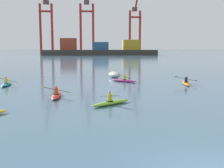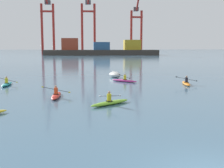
{
  "view_description": "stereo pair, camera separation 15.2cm",
  "coord_description": "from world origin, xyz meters",
  "px_view_note": "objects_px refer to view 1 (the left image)",
  "views": [
    {
      "loc": [
        -4.06,
        -7.42,
        3.94
      ],
      "look_at": [
        -1.49,
        17.79,
        0.6
      ],
      "focal_mm": 45.49,
      "sensor_mm": 36.0,
      "label": 1
    },
    {
      "loc": [
        -3.91,
        -7.44,
        3.94
      ],
      "look_at": [
        -1.49,
        17.79,
        0.6
      ],
      "focal_mm": 45.49,
      "sensor_mm": 36.0,
      "label": 2
    }
  ],
  "objects_px": {
    "gantry_crane_west_mid": "(87,20)",
    "kayak_red": "(56,95)",
    "gantry_crane_west": "(46,19)",
    "kayak_magenta": "(124,80)",
    "gantry_crane_east_mid": "(135,24)",
    "container_barge": "(99,50)",
    "kayak_lime": "(111,102)",
    "kayak_teal": "(6,84)",
    "kayak_orange": "(186,83)",
    "capsized_dinghy": "(114,75)"
  },
  "relations": [
    {
      "from": "gantry_crane_west_mid",
      "to": "kayak_red",
      "type": "xyz_separation_m",
      "value": [
        -4.3,
        -127.1,
        -17.62
      ]
    },
    {
      "from": "gantry_crane_west",
      "to": "kayak_magenta",
      "type": "bearing_deg",
      "value": -78.88
    },
    {
      "from": "gantry_crane_east_mid",
      "to": "container_barge",
      "type": "bearing_deg",
      "value": -141.74
    },
    {
      "from": "kayak_lime",
      "to": "kayak_magenta",
      "type": "distance_m",
      "value": 12.83
    },
    {
      "from": "kayak_red",
      "to": "kayak_teal",
      "type": "relative_size",
      "value": 1.0
    },
    {
      "from": "gantry_crane_east_mid",
      "to": "kayak_orange",
      "type": "height_order",
      "value": "gantry_crane_east_mid"
    },
    {
      "from": "kayak_magenta",
      "to": "capsized_dinghy",
      "type": "bearing_deg",
      "value": 96.87
    },
    {
      "from": "kayak_orange",
      "to": "kayak_magenta",
      "type": "height_order",
      "value": "kayak_magenta"
    },
    {
      "from": "gantry_crane_east_mid",
      "to": "kayak_orange",
      "type": "bearing_deg",
      "value": -97.87
    },
    {
      "from": "container_barge",
      "to": "capsized_dinghy",
      "type": "bearing_deg",
      "value": -92.18
    },
    {
      "from": "gantry_crane_west",
      "to": "kayak_teal",
      "type": "xyz_separation_m",
      "value": [
        10.6,
        -118.86,
        -17.43
      ]
    },
    {
      "from": "kayak_red",
      "to": "kayak_lime",
      "type": "relative_size",
      "value": 1.12
    },
    {
      "from": "gantry_crane_west",
      "to": "kayak_red",
      "type": "height_order",
      "value": "gantry_crane_west"
    },
    {
      "from": "gantry_crane_west",
      "to": "kayak_orange",
      "type": "bearing_deg",
      "value": -76.36
    },
    {
      "from": "gantry_crane_east_mid",
      "to": "kayak_lime",
      "type": "bearing_deg",
      "value": -101.06
    },
    {
      "from": "container_barge",
      "to": "capsized_dinghy",
      "type": "xyz_separation_m",
      "value": [
        -3.77,
        -98.8,
        -2.14
      ]
    },
    {
      "from": "gantry_crane_west",
      "to": "kayak_lime",
      "type": "relative_size",
      "value": 12.17
    },
    {
      "from": "kayak_orange",
      "to": "kayak_red",
      "type": "bearing_deg",
      "value": -153.96
    },
    {
      "from": "container_barge",
      "to": "kayak_lime",
      "type": "xyz_separation_m",
      "value": [
        -5.93,
        -116.07,
        -2.32
      ]
    },
    {
      "from": "gantry_crane_west_mid",
      "to": "gantry_crane_east_mid",
      "type": "bearing_deg",
      "value": 2.96
    },
    {
      "from": "kayak_red",
      "to": "kayak_magenta",
      "type": "xyz_separation_m",
      "value": [
        6.69,
        9.26,
        0.0
      ]
    },
    {
      "from": "gantry_crane_west_mid",
      "to": "kayak_teal",
      "type": "bearing_deg",
      "value": -94.77
    },
    {
      "from": "kayak_red",
      "to": "gantry_crane_west_mid",
      "type": "bearing_deg",
      "value": 88.06
    },
    {
      "from": "gantry_crane_west",
      "to": "kayak_orange",
      "type": "xyz_separation_m",
      "value": [
        29.11,
        -119.96,
        -17.43
      ]
    },
    {
      "from": "gantry_crane_west",
      "to": "kayak_lime",
      "type": "height_order",
      "value": "gantry_crane_west"
    },
    {
      "from": "kayak_red",
      "to": "kayak_teal",
      "type": "bearing_deg",
      "value": 127.78
    },
    {
      "from": "gantry_crane_west_mid",
      "to": "capsized_dinghy",
      "type": "relative_size",
      "value": 12.35
    },
    {
      "from": "kayak_orange",
      "to": "kayak_lime",
      "type": "height_order",
      "value": "same"
    },
    {
      "from": "kayak_lime",
      "to": "gantry_crane_west",
      "type": "bearing_deg",
      "value": 98.89
    },
    {
      "from": "gantry_crane_west_mid",
      "to": "kayak_red",
      "type": "distance_m",
      "value": 128.39
    },
    {
      "from": "gantry_crane_west",
      "to": "kayak_red",
      "type": "distance_m",
      "value": 128.46
    },
    {
      "from": "capsized_dinghy",
      "to": "kayak_magenta",
      "type": "relative_size",
      "value": 0.97
    },
    {
      "from": "container_barge",
      "to": "gantry_crane_east_mid",
      "type": "bearing_deg",
      "value": 38.26
    },
    {
      "from": "container_barge",
      "to": "kayak_red",
      "type": "relative_size",
      "value": 15.64
    },
    {
      "from": "kayak_red",
      "to": "kayak_lime",
      "type": "xyz_separation_m",
      "value": [
        3.96,
        -3.27,
        -0.0
      ]
    },
    {
      "from": "gantry_crane_west",
      "to": "gantry_crane_east_mid",
      "type": "xyz_separation_m",
      "value": [
        45.99,
        2.19,
        -1.75
      ]
    },
    {
      "from": "gantry_crane_west",
      "to": "gantry_crane_west_mid",
      "type": "bearing_deg",
      "value": 2.45
    },
    {
      "from": "container_barge",
      "to": "kayak_red",
      "type": "bearing_deg",
      "value": -95.01
    },
    {
      "from": "gantry_crane_east_mid",
      "to": "capsized_dinghy",
      "type": "xyz_separation_m",
      "value": [
        -23.57,
        -114.42,
        -15.5
      ]
    },
    {
      "from": "gantry_crane_east_mid",
      "to": "kayak_lime",
      "type": "xyz_separation_m",
      "value": [
        -25.73,
        -131.69,
        -15.68
      ]
    },
    {
      "from": "container_barge",
      "to": "kayak_red",
      "type": "distance_m",
      "value": 113.25
    },
    {
      "from": "capsized_dinghy",
      "to": "gantry_crane_east_mid",
      "type": "bearing_deg",
      "value": 78.36
    },
    {
      "from": "gantry_crane_west",
      "to": "kayak_orange",
      "type": "distance_m",
      "value": 124.67
    },
    {
      "from": "gantry_crane_west_mid",
      "to": "kayak_magenta",
      "type": "distance_m",
      "value": 119.18
    },
    {
      "from": "gantry_crane_west_mid",
      "to": "kayak_teal",
      "type": "relative_size",
      "value": 10.21
    },
    {
      "from": "capsized_dinghy",
      "to": "kayak_red",
      "type": "relative_size",
      "value": 0.82
    },
    {
      "from": "gantry_crane_east_mid",
      "to": "kayak_magenta",
      "type": "height_order",
      "value": "gantry_crane_east_mid"
    },
    {
      "from": "container_barge",
      "to": "capsized_dinghy",
      "type": "distance_m",
      "value": 98.89
    },
    {
      "from": "container_barge",
      "to": "kayak_teal",
      "type": "xyz_separation_m",
      "value": [
        -15.59,
        -105.44,
        -2.32
      ]
    },
    {
      "from": "kayak_orange",
      "to": "kayak_lime",
      "type": "xyz_separation_m",
      "value": [
        -8.85,
        -9.53,
        -0.0
      ]
    }
  ]
}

